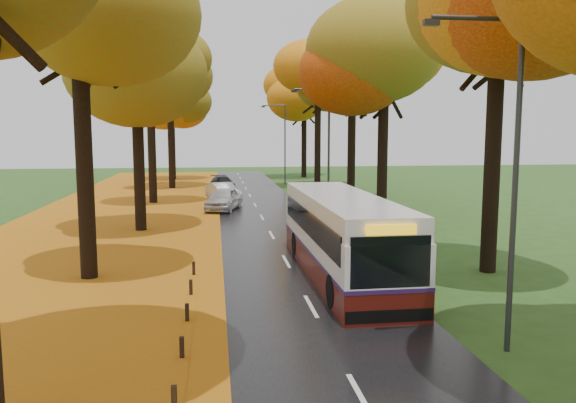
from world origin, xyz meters
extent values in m
cube|color=black|center=(0.00, 25.00, 0.02)|extent=(6.50, 90.00, 0.04)
cube|color=silver|center=(0.00, 25.00, 0.04)|extent=(0.12, 90.00, 0.01)
cube|color=#994C0D|center=(-9.00, 25.00, 0.01)|extent=(12.00, 90.00, 0.02)
cube|color=#BE7913|center=(-3.05, 25.00, 0.04)|extent=(0.90, 90.00, 0.01)
cylinder|color=black|center=(-7.50, 16.50, 4.58)|extent=(0.60, 0.60, 9.15)
cylinder|color=black|center=(-6.90, 26.50, 4.00)|extent=(0.60, 0.60, 8.00)
ellipsoid|color=orange|center=(-6.90, 26.50, 9.00)|extent=(9.20, 9.20, 7.18)
cylinder|color=black|center=(-7.50, 38.50, 4.29)|extent=(0.60, 0.60, 8.58)
ellipsoid|color=orange|center=(-7.50, 38.50, 9.65)|extent=(8.00, 8.00, 6.24)
cylinder|color=black|center=(-6.90, 49.50, 4.58)|extent=(0.60, 0.60, 9.15)
ellipsoid|color=orange|center=(-6.90, 49.50, 10.30)|extent=(9.20, 9.20, 7.18)
cylinder|color=black|center=(-7.50, 59.50, 4.00)|extent=(0.60, 0.60, 8.00)
ellipsoid|color=orange|center=(-7.50, 59.50, 9.00)|extent=(8.00, 8.00, 6.24)
cylinder|color=black|center=(7.50, 15.50, 4.61)|extent=(0.60, 0.60, 9.22)
cylinder|color=black|center=(6.90, 27.50, 4.10)|extent=(0.60, 0.60, 8.19)
ellipsoid|color=orange|center=(6.90, 27.50, 9.22)|extent=(9.20, 9.20, 7.18)
cylinder|color=black|center=(7.50, 37.50, 4.35)|extent=(0.60, 0.60, 8.70)
ellipsoid|color=orange|center=(7.50, 37.50, 9.79)|extent=(8.20, 8.20, 6.40)
cylinder|color=black|center=(6.90, 48.50, 4.61)|extent=(0.60, 0.60, 9.22)
ellipsoid|color=orange|center=(6.90, 48.50, 10.37)|extent=(9.20, 9.20, 7.18)
cylinder|color=black|center=(7.50, 60.50, 4.10)|extent=(0.60, 0.60, 8.19)
ellipsoid|color=orange|center=(7.50, 60.50, 9.22)|extent=(8.20, 8.20, 6.40)
cube|color=black|center=(-3.70, 6.00, 0.26)|extent=(0.11, 0.11, 0.52)
cube|color=black|center=(-3.70, 8.60, 0.26)|extent=(0.11, 0.11, 0.52)
cube|color=black|center=(-3.70, 11.20, 0.26)|extent=(0.11, 0.11, 0.52)
cube|color=black|center=(-3.70, 13.80, 0.26)|extent=(0.11, 0.11, 0.52)
cube|color=black|center=(-3.70, 16.40, 0.26)|extent=(0.11, 0.11, 0.52)
cylinder|color=#333538|center=(4.20, 8.00, 4.00)|extent=(0.14, 0.14, 8.00)
cylinder|color=#333538|center=(3.10, 8.00, 7.90)|extent=(2.20, 0.11, 0.11)
cube|color=#333538|center=(2.00, 8.00, 7.78)|extent=(0.35, 0.18, 0.14)
cylinder|color=#333538|center=(4.20, 30.00, 4.00)|extent=(0.14, 0.14, 8.00)
cylinder|color=#333538|center=(3.10, 30.00, 7.90)|extent=(2.20, 0.11, 0.11)
cube|color=#333538|center=(2.00, 30.00, 7.78)|extent=(0.35, 0.18, 0.14)
cylinder|color=#333538|center=(4.20, 52.00, 4.00)|extent=(0.14, 0.14, 8.00)
cylinder|color=#333538|center=(3.10, 52.00, 7.90)|extent=(2.20, 0.11, 0.11)
cube|color=#333538|center=(2.00, 52.00, 7.78)|extent=(0.35, 0.18, 0.14)
cube|color=#48100B|center=(1.77, 15.61, 0.50)|extent=(2.70, 11.32, 0.92)
cube|color=silver|center=(1.77, 15.61, 1.63)|extent=(2.70, 11.32, 1.33)
cube|color=silver|center=(1.77, 15.61, 2.66)|extent=(2.64, 11.09, 0.72)
cube|color=#2D1752|center=(1.77, 15.61, 1.01)|extent=(2.72, 11.34, 0.12)
cube|color=black|center=(1.77, 15.61, 2.04)|extent=(2.72, 10.42, 0.87)
cube|color=black|center=(1.84, 9.99, 1.84)|extent=(2.26, 0.09, 1.44)
cube|color=yellow|center=(1.84, 9.99, 2.73)|extent=(1.41, 0.08, 0.29)
cube|color=black|center=(1.84, 10.01, 0.33)|extent=(2.52, 0.15, 0.36)
cylinder|color=black|center=(0.66, 11.76, 0.55)|extent=(0.30, 1.03, 1.03)
cylinder|color=black|center=(2.98, 11.78, 0.55)|extent=(0.30, 1.03, 1.03)
cylinder|color=black|center=(0.57, 18.98, 0.55)|extent=(0.30, 1.03, 1.03)
cylinder|color=black|center=(2.90, 19.01, 0.55)|extent=(0.30, 1.03, 1.03)
imported|color=silver|center=(-2.31, 33.62, 0.80)|extent=(2.94, 4.79, 1.52)
imported|color=#A7AAAF|center=(-2.26, 38.20, 0.75)|extent=(2.82, 4.59, 1.43)
imported|color=black|center=(-2.19, 47.09, 0.66)|extent=(2.47, 4.48, 1.23)
camera|label=1|loc=(-2.85, -4.41, 5.37)|focal=35.00mm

